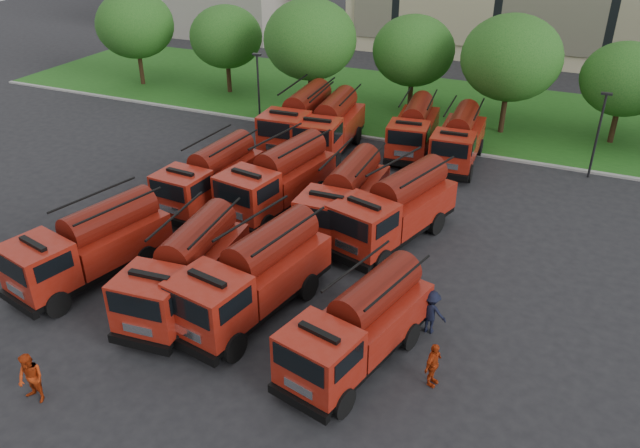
{
  "coord_description": "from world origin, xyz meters",
  "views": [
    {
      "loc": [
        11.06,
        -19.91,
        15.36
      ],
      "look_at": [
        1.14,
        2.56,
        1.8
      ],
      "focal_mm": 35.0,
      "sensor_mm": 36.0,
      "label": 1
    }
  ],
  "objects_px": {
    "fire_truck_6": "(345,197)",
    "firefighter_0": "(206,337)",
    "fire_truck_1": "(186,269)",
    "fire_truck_3": "(359,325)",
    "fire_truck_9": "(330,126)",
    "fire_truck_7": "(395,208)",
    "fire_truck_11": "(459,139)",
    "fire_truck_2": "(254,275)",
    "firefighter_1": "(37,400)",
    "fire_truck_5": "(278,179)",
    "firefighter_4": "(249,224)",
    "firefighter_5": "(391,247)",
    "fire_truck_10": "(414,128)",
    "fire_truck_0": "(91,245)",
    "firefighter_2": "(431,384)",
    "fire_truck_4": "(211,176)",
    "fire_truck_8": "(301,120)",
    "firefighter_3": "(429,331)"
  },
  "relations": [
    {
      "from": "firefighter_1",
      "to": "firefighter_2",
      "type": "xyz_separation_m",
      "value": [
        11.96,
        6.13,
        0.0
      ]
    },
    {
      "from": "firefighter_0",
      "to": "firefighter_4",
      "type": "relative_size",
      "value": 0.85
    },
    {
      "from": "firefighter_4",
      "to": "fire_truck_0",
      "type": "bearing_deg",
      "value": 115.75
    },
    {
      "from": "fire_truck_7",
      "to": "firefighter_4",
      "type": "height_order",
      "value": "fire_truck_7"
    },
    {
      "from": "firefighter_4",
      "to": "firefighter_5",
      "type": "distance_m",
      "value": 7.38
    },
    {
      "from": "fire_truck_5",
      "to": "fire_truck_7",
      "type": "height_order",
      "value": "fire_truck_5"
    },
    {
      "from": "fire_truck_7",
      "to": "firefighter_1",
      "type": "distance_m",
      "value": 17.01
    },
    {
      "from": "fire_truck_2",
      "to": "fire_truck_8",
      "type": "distance_m",
      "value": 17.97
    },
    {
      "from": "fire_truck_10",
      "to": "firefighter_2",
      "type": "xyz_separation_m",
      "value": [
        6.65,
        -20.26,
        -1.59
      ]
    },
    {
      "from": "fire_truck_1",
      "to": "fire_truck_3",
      "type": "bearing_deg",
      "value": -9.01
    },
    {
      "from": "firefighter_1",
      "to": "firefighter_4",
      "type": "distance_m",
      "value": 13.69
    },
    {
      "from": "fire_truck_10",
      "to": "fire_truck_7",
      "type": "bearing_deg",
      "value": -84.99
    },
    {
      "from": "fire_truck_0",
      "to": "fire_truck_7",
      "type": "bearing_deg",
      "value": 50.66
    },
    {
      "from": "firefighter_1",
      "to": "firefighter_2",
      "type": "relative_size",
      "value": 1.1
    },
    {
      "from": "fire_truck_4",
      "to": "firefighter_0",
      "type": "xyz_separation_m",
      "value": [
        5.87,
        -9.8,
        -1.61
      ]
    },
    {
      "from": "fire_truck_4",
      "to": "firefighter_2",
      "type": "relative_size",
      "value": 4.18
    },
    {
      "from": "fire_truck_6",
      "to": "firefighter_0",
      "type": "relative_size",
      "value": 4.67
    },
    {
      "from": "fire_truck_1",
      "to": "fire_truck_6",
      "type": "distance_m",
      "value": 9.27
    },
    {
      "from": "fire_truck_0",
      "to": "firefighter_4",
      "type": "xyz_separation_m",
      "value": [
        3.74,
        6.98,
        -1.65
      ]
    },
    {
      "from": "fire_truck_11",
      "to": "firefighter_1",
      "type": "xyz_separation_m",
      "value": [
        -8.33,
        -25.7,
        -1.6
      ]
    },
    {
      "from": "fire_truck_0",
      "to": "fire_truck_3",
      "type": "xyz_separation_m",
      "value": [
        12.48,
        -0.46,
        -0.06
      ]
    },
    {
      "from": "fire_truck_3",
      "to": "fire_truck_6",
      "type": "bearing_deg",
      "value": 128.33
    },
    {
      "from": "fire_truck_5",
      "to": "firefighter_1",
      "type": "distance_m",
      "value": 15.97
    },
    {
      "from": "fire_truck_7",
      "to": "firefighter_4",
      "type": "relative_size",
      "value": 4.31
    },
    {
      "from": "fire_truck_2",
      "to": "firefighter_1",
      "type": "relative_size",
      "value": 4.14
    },
    {
      "from": "fire_truck_0",
      "to": "firefighter_4",
      "type": "distance_m",
      "value": 8.09
    },
    {
      "from": "fire_truck_1",
      "to": "firefighter_1",
      "type": "height_order",
      "value": "fire_truck_1"
    },
    {
      "from": "fire_truck_2",
      "to": "firefighter_4",
      "type": "distance_m",
      "value": 7.63
    },
    {
      "from": "firefighter_1",
      "to": "firefighter_2",
      "type": "height_order",
      "value": "firefighter_1"
    },
    {
      "from": "firefighter_0",
      "to": "fire_truck_3",
      "type": "bearing_deg",
      "value": -14.01
    },
    {
      "from": "fire_truck_6",
      "to": "fire_truck_11",
      "type": "bearing_deg",
      "value": 70.99
    },
    {
      "from": "fire_truck_2",
      "to": "firefighter_1",
      "type": "bearing_deg",
      "value": -110.15
    },
    {
      "from": "firefighter_1",
      "to": "fire_truck_0",
      "type": "bearing_deg",
      "value": 120.24
    },
    {
      "from": "fire_truck_7",
      "to": "fire_truck_11",
      "type": "height_order",
      "value": "fire_truck_7"
    },
    {
      "from": "firefighter_2",
      "to": "firefighter_3",
      "type": "relative_size",
      "value": 0.93
    },
    {
      "from": "firefighter_4",
      "to": "firefighter_5",
      "type": "relative_size",
      "value": 0.95
    },
    {
      "from": "fire_truck_1",
      "to": "fire_truck_9",
      "type": "relative_size",
      "value": 0.95
    },
    {
      "from": "fire_truck_2",
      "to": "fire_truck_10",
      "type": "height_order",
      "value": "fire_truck_2"
    },
    {
      "from": "fire_truck_5",
      "to": "fire_truck_6",
      "type": "relative_size",
      "value": 1.07
    },
    {
      "from": "fire_truck_1",
      "to": "fire_truck_6",
      "type": "xyz_separation_m",
      "value": [
        3.46,
        8.6,
        0.01
      ]
    },
    {
      "from": "fire_truck_7",
      "to": "fire_truck_9",
      "type": "xyz_separation_m",
      "value": [
        -7.21,
        9.14,
        0.01
      ]
    },
    {
      "from": "fire_truck_10",
      "to": "fire_truck_11",
      "type": "bearing_deg",
      "value": -19.65
    },
    {
      "from": "fire_truck_4",
      "to": "firefighter_1",
      "type": "bearing_deg",
      "value": -76.52
    },
    {
      "from": "fire_truck_1",
      "to": "firefighter_4",
      "type": "bearing_deg",
      "value": 93.86
    },
    {
      "from": "fire_truck_6",
      "to": "fire_truck_8",
      "type": "relative_size",
      "value": 0.91
    },
    {
      "from": "fire_truck_2",
      "to": "fire_truck_9",
      "type": "relative_size",
      "value": 1.01
    },
    {
      "from": "firefighter_4",
      "to": "fire_truck_3",
      "type": "bearing_deg",
      "value": -166.46
    },
    {
      "from": "fire_truck_4",
      "to": "firefighter_4",
      "type": "xyz_separation_m",
      "value": [
        2.93,
        -1.23,
        -1.61
      ]
    },
    {
      "from": "fire_truck_6",
      "to": "firefighter_0",
      "type": "xyz_separation_m",
      "value": [
        -1.62,
        -10.25,
        -1.67
      ]
    },
    {
      "from": "fire_truck_9",
      "to": "fire_truck_4",
      "type": "bearing_deg",
      "value": -112.66
    }
  ]
}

